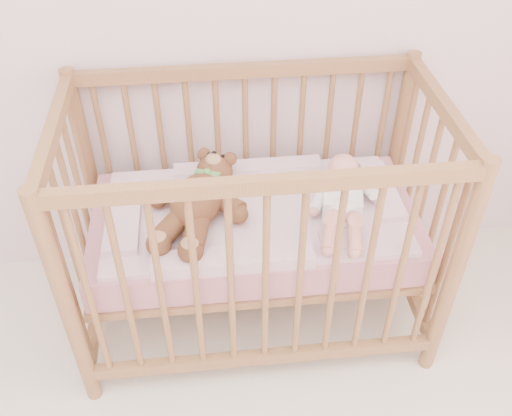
{
  "coord_description": "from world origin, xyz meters",
  "views": [
    {
      "loc": [
        0.25,
        -0.01,
        1.95
      ],
      "look_at": [
        0.42,
        1.55,
        0.62
      ],
      "focal_mm": 40.0,
      "sensor_mm": 36.0,
      "label": 1
    }
  ],
  "objects": [
    {
      "name": "crib",
      "position": [
        0.42,
        1.6,
        0.5
      ],
      "size": [
        1.36,
        0.76,
        1.0
      ],
      "primitive_type": null,
      "color": "olive",
      "rests_on": "floor"
    },
    {
      "name": "mattress",
      "position": [
        0.42,
        1.6,
        0.49
      ],
      "size": [
        1.22,
        0.62,
        0.13
      ],
      "primitive_type": "cube",
      "color": "#C77C87",
      "rests_on": "crib"
    },
    {
      "name": "blanket",
      "position": [
        0.42,
        1.6,
        0.56
      ],
      "size": [
        1.1,
        0.58,
        0.06
      ],
      "primitive_type": null,
      "color": "pink",
      "rests_on": "mattress"
    },
    {
      "name": "baby",
      "position": [
        0.74,
        1.58,
        0.64
      ],
      "size": [
        0.38,
        0.59,
        0.13
      ],
      "primitive_type": null,
      "rotation": [
        0.0,
        0.0,
        -0.23
      ],
      "color": "white",
      "rests_on": "blanket"
    },
    {
      "name": "teddy_bear",
      "position": [
        0.21,
        1.58,
        0.65
      ],
      "size": [
        0.58,
        0.67,
        0.16
      ],
      "primitive_type": null,
      "rotation": [
        0.0,
        0.0,
        -0.38
      ],
      "color": "brown",
      "rests_on": "blanket"
    }
  ]
}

